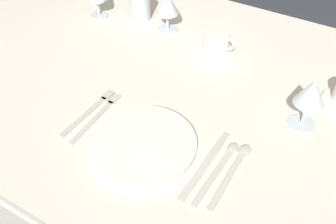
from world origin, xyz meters
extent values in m
plane|color=#383D47|center=(0.00, 0.00, 0.00)|extent=(6.00, 6.00, 0.00)
cube|color=silver|center=(0.00, 0.00, 0.72)|extent=(1.80, 1.10, 0.04)
cube|color=silver|center=(0.00, 0.55, 0.61)|extent=(1.80, 0.01, 0.18)
cylinder|color=brown|center=(-0.80, 0.45, 0.35)|extent=(0.07, 0.07, 0.70)
cylinder|color=white|center=(0.04, -0.27, 0.75)|extent=(0.27, 0.27, 0.02)
cube|color=beige|center=(-0.12, -0.27, 0.74)|extent=(0.02, 0.18, 0.00)
cube|color=beige|center=(-0.13, -0.16, 0.74)|extent=(0.02, 0.04, 0.00)
cube|color=beige|center=(-0.16, -0.26, 0.74)|extent=(0.02, 0.18, 0.00)
cube|color=beige|center=(-0.15, -0.16, 0.74)|extent=(0.02, 0.04, 0.00)
cube|color=beige|center=(0.20, -0.26, 0.74)|extent=(0.02, 0.20, 0.00)
cube|color=beige|center=(0.20, -0.15, 0.74)|extent=(0.02, 0.06, 0.00)
cube|color=beige|center=(0.23, -0.27, 0.74)|extent=(0.02, 0.19, 0.00)
ellipsoid|color=beige|center=(0.23, -0.16, 0.74)|extent=(0.03, 0.04, 0.01)
cube|color=beige|center=(0.26, -0.26, 0.74)|extent=(0.02, 0.19, 0.00)
ellipsoid|color=beige|center=(0.26, -0.15, 0.74)|extent=(0.03, 0.04, 0.01)
cylinder|color=white|center=(0.01, 0.20, 0.74)|extent=(0.14, 0.14, 0.01)
cylinder|color=white|center=(0.01, 0.20, 0.78)|extent=(0.08, 0.08, 0.07)
torus|color=white|center=(0.06, 0.20, 0.79)|extent=(0.05, 0.01, 0.05)
cylinder|color=silver|center=(0.35, 0.01, 0.74)|extent=(0.07, 0.07, 0.01)
cylinder|color=silver|center=(0.35, 0.01, 0.78)|extent=(0.01, 0.01, 0.07)
cone|color=silver|center=(0.35, 0.01, 0.85)|extent=(0.08, 0.08, 0.07)
cylinder|color=silver|center=(-0.19, 0.24, 0.74)|extent=(0.07, 0.07, 0.01)
cylinder|color=silver|center=(-0.19, 0.24, 0.78)|extent=(0.01, 0.01, 0.06)
cone|color=silver|center=(-0.19, 0.24, 0.84)|extent=(0.08, 0.08, 0.08)
cylinder|color=silver|center=(-0.46, 0.19, 0.74)|extent=(0.06, 0.06, 0.01)
cylinder|color=silver|center=(-0.46, 0.19, 0.78)|extent=(0.01, 0.01, 0.06)
cylinder|color=silver|center=(-0.32, 0.25, 0.79)|extent=(0.07, 0.07, 0.11)
camera|label=1|loc=(0.42, -0.79, 1.46)|focal=41.46mm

